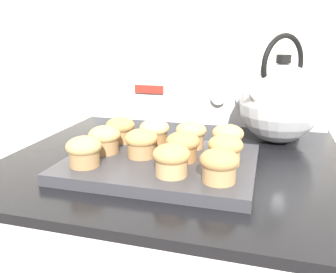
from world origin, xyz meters
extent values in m
cube|color=silver|center=(0.00, 0.72, 1.20)|extent=(8.00, 0.05, 2.40)
cube|color=black|center=(0.00, 0.36, 0.89)|extent=(0.72, 0.68, 0.02)
cube|color=white|center=(0.00, 0.67, 0.98)|extent=(0.71, 0.05, 0.17)
cube|color=#B72D23|center=(-0.16, 0.64, 1.00)|extent=(0.09, 0.01, 0.02)
cylinder|color=white|center=(0.05, 0.63, 0.98)|extent=(0.04, 0.02, 0.04)
cylinder|color=white|center=(0.12, 0.63, 0.98)|extent=(0.04, 0.02, 0.04)
cylinder|color=white|center=(0.19, 0.63, 0.98)|extent=(0.04, 0.02, 0.04)
cylinder|color=white|center=(0.27, 0.63, 0.98)|extent=(0.04, 0.02, 0.04)
cube|color=#38383D|center=(-0.01, 0.27, 0.91)|extent=(0.37, 0.29, 0.02)
cylinder|color=#A37A4C|center=(-0.13, 0.19, 0.94)|extent=(0.06, 0.06, 0.03)
ellipsoid|color=tan|center=(-0.13, 0.19, 0.96)|extent=(0.07, 0.07, 0.04)
cylinder|color=tan|center=(0.04, 0.19, 0.94)|extent=(0.06, 0.06, 0.03)
ellipsoid|color=tan|center=(0.04, 0.19, 0.96)|extent=(0.07, 0.07, 0.04)
cylinder|color=tan|center=(0.12, 0.18, 0.94)|extent=(0.06, 0.06, 0.03)
ellipsoid|color=#B2844C|center=(0.12, 0.18, 0.96)|extent=(0.07, 0.07, 0.04)
cylinder|color=#A37A4C|center=(-0.13, 0.27, 0.94)|extent=(0.06, 0.06, 0.03)
ellipsoid|color=tan|center=(-0.13, 0.27, 0.96)|extent=(0.07, 0.07, 0.04)
cylinder|color=#A37A4C|center=(-0.05, 0.26, 0.94)|extent=(0.06, 0.06, 0.03)
ellipsoid|color=tan|center=(-0.05, 0.26, 0.96)|extent=(0.07, 0.07, 0.04)
cylinder|color=olive|center=(0.04, 0.27, 0.94)|extent=(0.06, 0.06, 0.03)
ellipsoid|color=#B2844C|center=(0.04, 0.27, 0.96)|extent=(0.07, 0.07, 0.04)
cylinder|color=tan|center=(0.12, 0.27, 0.94)|extent=(0.06, 0.06, 0.03)
ellipsoid|color=tan|center=(0.12, 0.27, 0.96)|extent=(0.07, 0.07, 0.04)
cylinder|color=#A37A4C|center=(-0.13, 0.35, 0.94)|extent=(0.06, 0.06, 0.03)
ellipsoid|color=#B2844C|center=(-0.13, 0.35, 0.96)|extent=(0.07, 0.07, 0.04)
cylinder|color=olive|center=(-0.05, 0.35, 0.94)|extent=(0.06, 0.06, 0.03)
ellipsoid|color=tan|center=(-0.05, 0.35, 0.96)|extent=(0.07, 0.07, 0.04)
cylinder|color=tan|center=(0.03, 0.35, 0.94)|extent=(0.06, 0.06, 0.03)
ellipsoid|color=tan|center=(0.03, 0.35, 0.96)|extent=(0.07, 0.07, 0.04)
cylinder|color=olive|center=(0.11, 0.35, 0.94)|extent=(0.06, 0.06, 0.03)
ellipsoid|color=tan|center=(0.11, 0.35, 0.96)|extent=(0.07, 0.07, 0.04)
sphere|color=silver|center=(0.22, 0.52, 1.00)|extent=(0.19, 0.19, 0.19)
cylinder|color=black|center=(0.22, 0.52, 1.10)|extent=(0.04, 0.04, 0.02)
cone|color=silver|center=(0.16, 0.45, 1.02)|extent=(0.08, 0.08, 0.07)
torus|color=black|center=(0.22, 0.52, 1.09)|extent=(0.10, 0.12, 0.15)
camera|label=1|loc=(0.19, -0.38, 1.16)|focal=38.00mm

